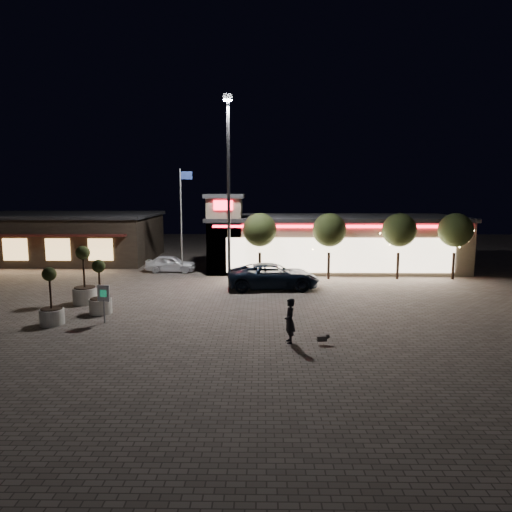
{
  "coord_description": "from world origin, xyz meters",
  "views": [
    {
      "loc": [
        4.16,
        -21.68,
        6.41
      ],
      "look_at": [
        3.8,
        6.0,
        2.4
      ],
      "focal_mm": 32.0,
      "sensor_mm": 36.0,
      "label": 1
    }
  ],
  "objects_px": {
    "pedestrian": "(290,321)",
    "valet_sign": "(104,297)",
    "white_sedan": "(171,264)",
    "planter_left": "(85,286)",
    "planter_mid": "(51,307)",
    "pickup_truck": "(273,276)"
  },
  "relations": [
    {
      "from": "planter_left",
      "to": "planter_mid",
      "type": "bearing_deg",
      "value": -90.09
    },
    {
      "from": "valet_sign",
      "to": "white_sedan",
      "type": "bearing_deg",
      "value": 88.14
    },
    {
      "from": "planter_left",
      "to": "valet_sign",
      "type": "bearing_deg",
      "value": -57.72
    },
    {
      "from": "pickup_truck",
      "to": "planter_left",
      "type": "distance_m",
      "value": 11.59
    },
    {
      "from": "planter_left",
      "to": "valet_sign",
      "type": "height_order",
      "value": "planter_left"
    },
    {
      "from": "planter_mid",
      "to": "white_sedan",
      "type": "bearing_deg",
      "value": 78.56
    },
    {
      "from": "pedestrian",
      "to": "valet_sign",
      "type": "bearing_deg",
      "value": -116.53
    },
    {
      "from": "pickup_truck",
      "to": "valet_sign",
      "type": "relative_size",
      "value": 3.2
    },
    {
      "from": "white_sedan",
      "to": "valet_sign",
      "type": "bearing_deg",
      "value": 179.66
    },
    {
      "from": "white_sedan",
      "to": "planter_mid",
      "type": "xyz_separation_m",
      "value": [
        -2.89,
        -14.27,
        0.2
      ]
    },
    {
      "from": "white_sedan",
      "to": "planter_left",
      "type": "xyz_separation_m",
      "value": [
        -2.88,
        -10.14,
        0.36
      ]
    },
    {
      "from": "pickup_truck",
      "to": "valet_sign",
      "type": "distance_m",
      "value": 11.58
    },
    {
      "from": "planter_mid",
      "to": "pedestrian",
      "type": "bearing_deg",
      "value": -12.43
    },
    {
      "from": "pickup_truck",
      "to": "white_sedan",
      "type": "bearing_deg",
      "value": 48.97
    },
    {
      "from": "white_sedan",
      "to": "planter_left",
      "type": "bearing_deg",
      "value": 165.65
    },
    {
      "from": "pedestrian",
      "to": "planter_left",
      "type": "xyz_separation_m",
      "value": [
        -11.26,
        6.61,
        0.07
      ]
    },
    {
      "from": "planter_left",
      "to": "planter_mid",
      "type": "xyz_separation_m",
      "value": [
        -0.01,
        -4.13,
        -0.16
      ]
    },
    {
      "from": "planter_left",
      "to": "pickup_truck",
      "type": "bearing_deg",
      "value": 20.71
    },
    {
      "from": "pickup_truck",
      "to": "white_sedan",
      "type": "relative_size",
      "value": 1.53
    },
    {
      "from": "pedestrian",
      "to": "planter_left",
      "type": "distance_m",
      "value": 13.06
    },
    {
      "from": "pickup_truck",
      "to": "valet_sign",
      "type": "xyz_separation_m",
      "value": [
        -8.41,
        -7.94,
        0.48
      ]
    },
    {
      "from": "pedestrian",
      "to": "valet_sign",
      "type": "height_order",
      "value": "pedestrian"
    }
  ]
}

